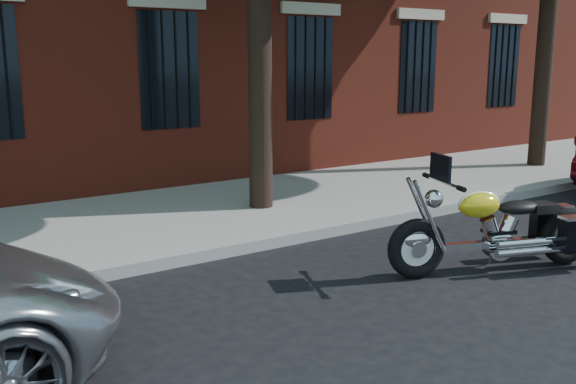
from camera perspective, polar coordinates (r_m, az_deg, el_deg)
ground at (r=7.52m, az=6.15°, el=-7.05°), size 120.00×120.00×0.00m
curb at (r=8.55m, az=0.16°, el=-4.12°), size 40.00×0.16×0.15m
sidewalk at (r=10.10m, az=-5.88°, el=-1.65°), size 40.00×3.60×0.15m
motorcycle at (r=7.81m, az=18.79°, el=-3.30°), size 2.55×1.39×1.39m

